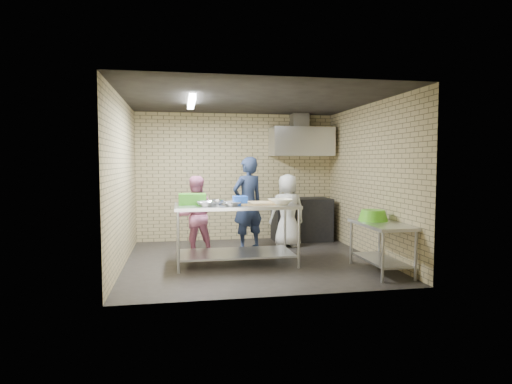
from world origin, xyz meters
The scene contains 25 objects.
floor centered at (0.00, 0.00, 0.00)m, with size 4.20×4.20×0.00m, color black.
ceiling centered at (0.00, 0.00, 2.70)m, with size 4.20×4.20×0.00m, color black.
back_wall centered at (0.00, 2.00, 1.35)m, with size 4.20×0.06×2.70m, color tan.
front_wall centered at (0.00, -2.00, 1.35)m, with size 4.20×0.06×2.70m, color tan.
left_wall centered at (-2.10, 0.00, 1.35)m, with size 0.06×4.00×2.70m, color tan.
right_wall centered at (2.10, 0.00, 1.35)m, with size 0.06×4.00×2.70m, color tan.
prep_table centered at (-0.31, -0.23, 0.49)m, with size 1.97×0.98×0.98m, color silver.
side_counter centered at (1.80, -1.10, 0.38)m, with size 0.60×1.20×0.75m, color silver.
stove centered at (1.35, 1.65, 0.45)m, with size 1.20×0.70×0.90m, color black.
range_hood centered at (1.35, 1.70, 2.10)m, with size 1.30×0.60×0.60m, color silver.
hood_duct centered at (1.35, 1.85, 2.55)m, with size 0.35×0.30×0.30m, color #A5A8AD.
wall_shelf centered at (1.65, 1.89, 1.92)m, with size 0.80×0.20×0.04m, color #3F2B19.
fluorescent_fixture centered at (-1.00, 0.00, 2.64)m, with size 0.10×1.25×0.08m, color white.
green_crate centered at (-1.01, -0.11, 1.07)m, with size 0.44×0.33×0.17m, color #32921B.
blue_tub centered at (-0.26, -0.33, 1.05)m, with size 0.22×0.22×0.14m, color blue.
cutting_board centered at (0.04, -0.25, 1.00)m, with size 0.60×0.46×0.03m, color tan.
mixing_bowl_a centered at (-0.81, -0.43, 1.02)m, with size 0.31×0.31×0.08m, color silver.
mixing_bowl_b centered at (-0.61, -0.18, 1.02)m, with size 0.23×0.23×0.07m, color #B7BABF.
mixing_bowl_c centered at (-0.41, -0.45, 1.02)m, with size 0.28×0.28×0.07m, color silver.
ceramic_bowl centered at (0.39, -0.38, 1.03)m, with size 0.38×0.38×0.09m, color beige.
green_basin centered at (1.78, -0.85, 0.83)m, with size 0.46×0.46×0.17m, color #59C626, non-canonical shape.
bottle_red centered at (1.40, 1.89, 2.03)m, with size 0.07×0.07×0.18m, color #B22619.
man_navy centered at (0.07, 0.89, 0.88)m, with size 0.65×0.42×1.77m, color #151D35.
woman_pink centered at (-0.94, 0.59, 0.71)m, with size 0.69×0.54×1.42m, color #BF658B.
woman_white centered at (0.88, 1.03, 0.72)m, with size 0.70×0.46×1.44m, color white.
Camera 1 is at (-1.21, -7.06, 1.67)m, focal length 29.91 mm.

